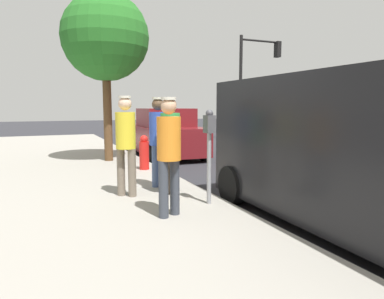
# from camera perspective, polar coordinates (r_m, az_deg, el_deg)

# --- Properties ---
(ground_plane) EXTENTS (80.00, 80.00, 0.00)m
(ground_plane) POSITION_cam_1_polar(r_m,az_deg,el_deg) (6.07, 16.80, -9.69)
(ground_plane) COLOR #2D2D33
(sidewalk_slab) EXTENTS (5.00, 32.00, 0.15)m
(sidewalk_slab) POSITION_cam_1_polar(r_m,az_deg,el_deg) (4.70, -18.86, -13.80)
(sidewalk_slab) COLOR #9E998E
(sidewalk_slab) RESTS_ON ground
(parking_meter_near) EXTENTS (0.14, 0.18, 1.52)m
(parking_meter_near) POSITION_cam_1_polar(r_m,az_deg,el_deg) (5.54, 2.84, 1.50)
(parking_meter_near) COLOR gray
(parking_meter_near) RESTS_ON sidewalk_slab
(pedestrian_in_yellow) EXTENTS (0.34, 0.34, 1.75)m
(pedestrian_in_yellow) POSITION_cam_1_polar(r_m,az_deg,el_deg) (6.13, -10.81, 1.69)
(pedestrian_in_yellow) COLOR #726656
(pedestrian_in_yellow) RESTS_ON sidewalk_slab
(pedestrian_in_blue) EXTENTS (0.34, 0.35, 1.74)m
(pedestrian_in_blue) POSITION_cam_1_polar(r_m,az_deg,el_deg) (6.66, -5.55, 2.16)
(pedestrian_in_blue) COLOR #4C608C
(pedestrian_in_blue) RESTS_ON sidewalk_slab
(pedestrian_in_orange) EXTENTS (0.34, 0.34, 1.70)m
(pedestrian_in_orange) POSITION_cam_1_polar(r_m,az_deg,el_deg) (4.91, -3.81, 0.09)
(pedestrian_in_orange) COLOR #383D47
(pedestrian_in_orange) RESTS_ON sidewalk_slab
(pedestrian_in_green) EXTENTS (0.34, 0.34, 1.73)m
(pedestrian_in_green) POSITION_cam_1_polar(r_m,az_deg,el_deg) (6.12, -3.57, 1.68)
(pedestrian_in_green) COLOR #726656
(pedestrian_in_green) RESTS_ON sidewalk_slab
(parked_van) EXTENTS (2.23, 5.24, 2.15)m
(parked_van) POSITION_cam_1_polar(r_m,az_deg,el_deg) (5.10, 27.60, -0.08)
(parked_van) COLOR black
(parked_van) RESTS_ON ground
(parked_sedan_behind) EXTENTS (2.12, 4.48, 1.65)m
(parked_sedan_behind) POSITION_cam_1_polar(r_m,az_deg,el_deg) (12.20, -4.62, 2.49)
(parked_sedan_behind) COLOR maroon
(parked_sedan_behind) RESTS_ON ground
(traffic_light_corner) EXTENTS (2.48, 0.42, 5.20)m
(traffic_light_corner) POSITION_cam_1_polar(r_m,az_deg,el_deg) (18.35, 10.27, 12.59)
(traffic_light_corner) COLOR black
(traffic_light_corner) RESTS_ON ground
(street_tree) EXTENTS (2.44, 2.44, 4.72)m
(street_tree) POSITION_cam_1_polar(r_m,az_deg,el_deg) (10.50, -14.01, 17.33)
(street_tree) COLOR brown
(street_tree) RESTS_ON sidewalk_slab
(fire_hydrant) EXTENTS (0.24, 0.24, 0.86)m
(fire_hydrant) POSITION_cam_1_polar(r_m,az_deg,el_deg) (8.76, -7.84, -0.54)
(fire_hydrant) COLOR red
(fire_hydrant) RESTS_ON sidewalk_slab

